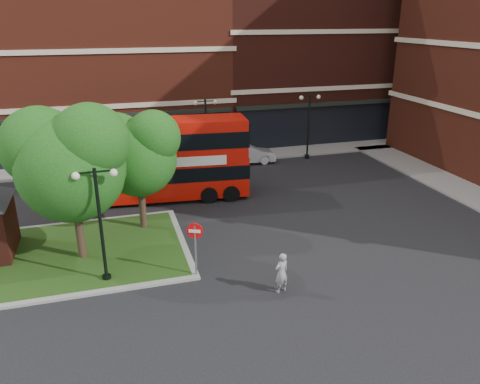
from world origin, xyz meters
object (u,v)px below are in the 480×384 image
object	(u,v)px
car_white	(247,154)
car_silver	(150,158)
bus	(153,155)
woman	(281,273)

from	to	relation	value
car_white	car_silver	bearing A→B (deg)	82.74
bus	car_white	xyz separation A→B (m)	(7.49, 5.46, -2.09)
car_white	woman	bearing A→B (deg)	171.06
bus	woman	size ratio (longest dim) A/B	6.55
bus	car_silver	size ratio (longest dim) A/B	3.04
bus	car_white	world-z (taller)	bus
car_silver	car_white	size ratio (longest dim) A/B	0.88
woman	car_silver	xyz separation A→B (m)	(-3.23, 18.58, -0.23)
bus	car_white	distance (m)	9.51
woman	car_silver	world-z (taller)	woman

